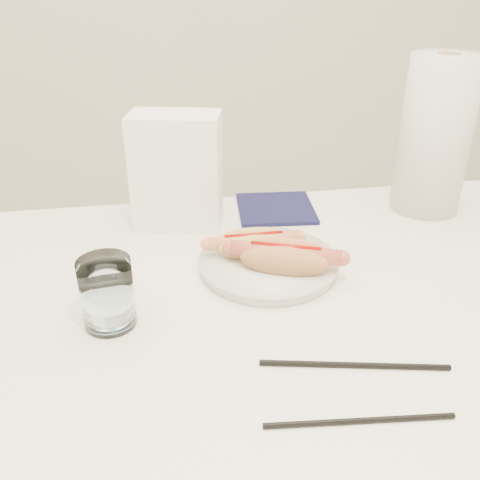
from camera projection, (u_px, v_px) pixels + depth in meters
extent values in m
cube|color=white|center=(265.00, 314.00, 0.79)|extent=(1.20, 0.80, 0.04)
cylinder|color=silver|center=(442.00, 336.00, 1.34)|extent=(0.04, 0.04, 0.71)
cylinder|color=silver|center=(268.00, 265.00, 0.86)|extent=(0.26, 0.26, 0.02)
ellipsoid|color=tan|center=(255.00, 247.00, 0.85)|extent=(0.12, 0.03, 0.04)
ellipsoid|color=tan|center=(252.00, 239.00, 0.88)|extent=(0.12, 0.03, 0.04)
ellipsoid|color=tan|center=(253.00, 248.00, 0.87)|extent=(0.11, 0.05, 0.02)
cylinder|color=#EC8753|center=(254.00, 240.00, 0.86)|extent=(0.15, 0.02, 0.02)
cylinder|color=#990A05|center=(254.00, 235.00, 0.86)|extent=(0.10, 0.01, 0.01)
ellipsoid|color=#C47E4C|center=(284.00, 261.00, 0.81)|extent=(0.14, 0.08, 0.05)
ellipsoid|color=#C47E4C|center=(287.00, 251.00, 0.84)|extent=(0.14, 0.08, 0.05)
ellipsoid|color=#C47E4C|center=(285.00, 262.00, 0.83)|extent=(0.14, 0.09, 0.03)
cylinder|color=#C85746|center=(286.00, 253.00, 0.82)|extent=(0.17, 0.09, 0.03)
cylinder|color=#990A05|center=(286.00, 247.00, 0.81)|extent=(0.10, 0.05, 0.01)
cylinder|color=white|center=(107.00, 293.00, 0.72)|extent=(0.07, 0.07, 0.10)
cylinder|color=black|center=(360.00, 421.00, 0.58)|extent=(0.21, 0.03, 0.01)
cylinder|color=black|center=(354.00, 365.00, 0.66)|extent=(0.23, 0.06, 0.01)
cube|color=white|center=(177.00, 171.00, 0.97)|extent=(0.18, 0.12, 0.21)
cube|color=#111137|center=(276.00, 208.00, 1.07)|extent=(0.16, 0.16, 0.01)
cylinder|color=silver|center=(435.00, 136.00, 1.01)|extent=(0.15, 0.15, 0.30)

